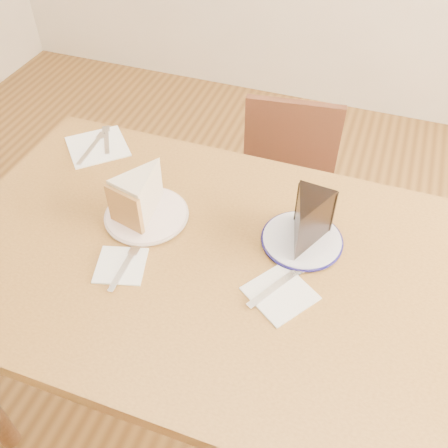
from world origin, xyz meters
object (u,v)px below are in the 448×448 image
at_px(plate_navy, 302,240).
at_px(chocolate_cake, 306,225).
at_px(chair_far, 282,204).
at_px(plate_cream, 147,215).
at_px(carrot_cake, 144,193).
at_px(table, 198,280).

relative_size(plate_navy, chocolate_cake, 1.48).
relative_size(chair_far, plate_cream, 3.82).
bearing_deg(plate_navy, carrot_cake, -175.52).
distance_m(chair_far, chocolate_cake, 0.62).
relative_size(chair_far, chocolate_cake, 6.09).
relative_size(table, carrot_cake, 8.83).
distance_m(chair_far, plate_navy, 0.58).
xyz_separation_m(table, plate_cream, (-0.16, 0.07, 0.10)).
height_order(plate_navy, carrot_cake, carrot_cake).
bearing_deg(chair_far, chocolate_cake, 100.59).
distance_m(chair_far, carrot_cake, 0.67).
bearing_deg(chocolate_cake, plate_navy, -59.59).
relative_size(chair_far, carrot_cake, 5.67).
xyz_separation_m(chair_far, plate_cream, (-0.25, -0.50, 0.33)).
bearing_deg(plate_cream, chocolate_cake, 5.33).
xyz_separation_m(plate_cream, carrot_cake, (-0.01, 0.02, 0.06)).
xyz_separation_m(plate_navy, chocolate_cake, (0.00, -0.01, 0.06)).
distance_m(plate_cream, plate_navy, 0.39).
relative_size(plate_cream, chocolate_cake, 1.59).
distance_m(plate_cream, carrot_cake, 0.06).
bearing_deg(table, plate_navy, 28.07).
distance_m(table, plate_cream, 0.21).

